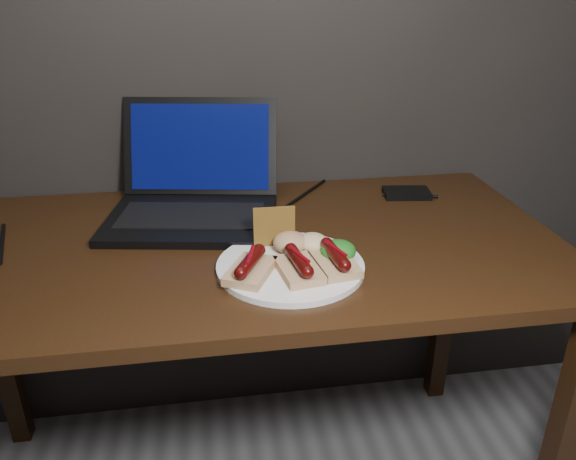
# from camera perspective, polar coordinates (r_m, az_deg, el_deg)

# --- Properties ---
(desk) EXTENTS (1.40, 0.70, 0.75)m
(desk) POSITION_cam_1_polar(r_m,az_deg,el_deg) (1.25, -5.08, -4.84)
(desk) COLOR black
(desk) RESTS_ON ground
(laptop) EXTENTS (0.44, 0.42, 0.25)m
(laptop) POSITION_cam_1_polar(r_m,az_deg,el_deg) (1.35, -9.45, 3.76)
(laptop) COLOR black
(laptop) RESTS_ON desk
(hard_drive) EXTENTS (0.13, 0.09, 0.02)m
(hard_drive) POSITION_cam_1_polar(r_m,az_deg,el_deg) (1.48, 11.96, 3.69)
(hard_drive) COLOR black
(hard_drive) RESTS_ON desk
(desk_cables) EXTENTS (1.05, 0.40, 0.01)m
(desk_cables) POSITION_cam_1_polar(r_m,az_deg,el_deg) (1.33, -5.41, 1.49)
(desk_cables) COLOR black
(desk_cables) RESTS_ON desk
(plate) EXTENTS (0.33, 0.33, 0.01)m
(plate) POSITION_cam_1_polar(r_m,az_deg,el_deg) (1.09, 0.24, -3.70)
(plate) COLOR white
(plate) RESTS_ON desk
(bread_sausage_left) EXTENTS (0.11, 0.13, 0.04)m
(bread_sausage_left) POSITION_cam_1_polar(r_m,az_deg,el_deg) (1.05, -3.84, -3.74)
(bread_sausage_left) COLOR tan
(bread_sausage_left) RESTS_ON plate
(bread_sausage_center) EXTENTS (0.09, 0.12, 0.04)m
(bread_sausage_center) POSITION_cam_1_polar(r_m,az_deg,el_deg) (1.05, 1.09, -3.64)
(bread_sausage_center) COLOR tan
(bread_sausage_center) RESTS_ON plate
(bread_sausage_right) EXTENTS (0.09, 0.12, 0.04)m
(bread_sausage_right) POSITION_cam_1_polar(r_m,az_deg,el_deg) (1.07, 4.80, -3.01)
(bread_sausage_right) COLOR tan
(bread_sausage_right) RESTS_ON plate
(crispbread) EXTENTS (0.09, 0.01, 0.08)m
(crispbread) POSITION_cam_1_polar(r_m,az_deg,el_deg) (1.14, -1.41, 0.36)
(crispbread) COLOR olive
(crispbread) RESTS_ON plate
(salad_greens) EXTENTS (0.07, 0.07, 0.04)m
(salad_greens) POSITION_cam_1_polar(r_m,az_deg,el_deg) (1.10, 5.11, -2.10)
(salad_greens) COLOR #105016
(salad_greens) RESTS_ON plate
(salsa_mound) EXTENTS (0.07, 0.07, 0.04)m
(salsa_mound) POSITION_cam_1_polar(r_m,az_deg,el_deg) (1.13, 0.27, -1.26)
(salsa_mound) COLOR maroon
(salsa_mound) RESTS_ON plate
(coleslaw_mound) EXTENTS (0.06, 0.06, 0.04)m
(coleslaw_mound) POSITION_cam_1_polar(r_m,az_deg,el_deg) (1.13, 2.48, -1.26)
(coleslaw_mound) COLOR beige
(coleslaw_mound) RESTS_ON plate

